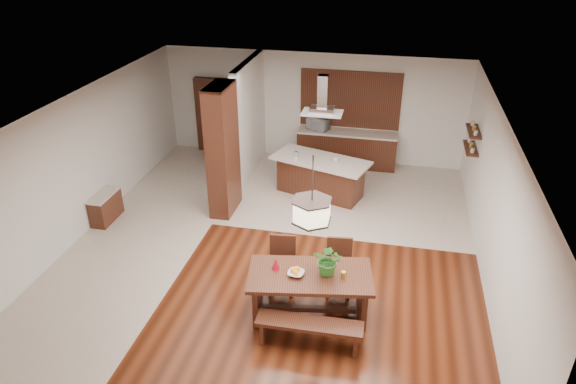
% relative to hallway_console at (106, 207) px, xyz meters
% --- Properties ---
extents(room_shell, '(9.00, 9.04, 2.92)m').
position_rel_hallway_console_xyz_m(room_shell, '(3.81, -0.20, 1.75)').
color(room_shell, '#3D180B').
rests_on(room_shell, ground).
extents(tile_hallway, '(2.50, 9.00, 0.01)m').
position_rel_hallway_console_xyz_m(tile_hallway, '(1.06, -0.20, -0.31)').
color(tile_hallway, beige).
rests_on(tile_hallway, ground).
extents(tile_kitchen, '(5.50, 4.00, 0.01)m').
position_rel_hallway_console_xyz_m(tile_kitchen, '(5.06, 2.30, -0.31)').
color(tile_kitchen, beige).
rests_on(tile_kitchen, ground).
extents(soffit_band, '(8.00, 9.00, 0.02)m').
position_rel_hallway_console_xyz_m(soffit_band, '(3.81, -0.20, 2.57)').
color(soffit_band, '#371E0D').
rests_on(soffit_band, room_shell).
extents(partition_pier, '(0.45, 1.00, 2.90)m').
position_rel_hallway_console_xyz_m(partition_pier, '(2.41, 1.00, 1.14)').
color(partition_pier, black).
rests_on(partition_pier, ground).
extents(partition_stub, '(0.18, 2.40, 2.90)m').
position_rel_hallway_console_xyz_m(partition_stub, '(2.41, 3.10, 1.14)').
color(partition_stub, silver).
rests_on(partition_stub, ground).
extents(hallway_console, '(0.37, 0.88, 0.63)m').
position_rel_hallway_console_xyz_m(hallway_console, '(0.00, 0.00, 0.00)').
color(hallway_console, black).
rests_on(hallway_console, ground).
extents(hallway_doorway, '(1.10, 0.20, 2.10)m').
position_rel_hallway_console_xyz_m(hallway_doorway, '(1.11, 4.20, 0.74)').
color(hallway_doorway, black).
rests_on(hallway_doorway, ground).
extents(rear_counter, '(2.60, 0.62, 0.95)m').
position_rel_hallway_console_xyz_m(rear_counter, '(4.81, 4.00, 0.16)').
color(rear_counter, black).
rests_on(rear_counter, ground).
extents(kitchen_window, '(2.60, 0.08, 1.50)m').
position_rel_hallway_console_xyz_m(kitchen_window, '(4.81, 4.26, 1.44)').
color(kitchen_window, '#9A662E').
rests_on(kitchen_window, room_shell).
extents(shelf_lower, '(0.26, 0.90, 0.04)m').
position_rel_hallway_console_xyz_m(shelf_lower, '(7.68, 2.40, 1.08)').
color(shelf_lower, black).
rests_on(shelf_lower, room_shell).
extents(shelf_upper, '(0.26, 0.90, 0.04)m').
position_rel_hallway_console_xyz_m(shelf_upper, '(7.68, 2.40, 1.49)').
color(shelf_upper, black).
rests_on(shelf_upper, room_shell).
extents(dining_table, '(2.12, 1.31, 0.83)m').
position_rel_hallway_console_xyz_m(dining_table, '(4.88, -2.09, 0.29)').
color(dining_table, black).
rests_on(dining_table, ground).
extents(dining_bench, '(1.64, 0.39, 0.46)m').
position_rel_hallway_console_xyz_m(dining_bench, '(5.00, -2.80, -0.08)').
color(dining_bench, black).
rests_on(dining_bench, ground).
extents(dining_chair_left, '(0.50, 0.50, 1.03)m').
position_rel_hallway_console_xyz_m(dining_chair_left, '(4.29, -1.58, 0.20)').
color(dining_chair_left, black).
rests_on(dining_chair_left, ground).
extents(dining_chair_right, '(0.50, 0.50, 1.01)m').
position_rel_hallway_console_xyz_m(dining_chair_right, '(5.27, -1.41, 0.19)').
color(dining_chair_right, black).
rests_on(dining_chair_right, ground).
extents(pendant_lantern, '(0.64, 0.64, 1.31)m').
position_rel_hallway_console_xyz_m(pendant_lantern, '(4.88, -2.09, 1.93)').
color(pendant_lantern, beige).
rests_on(pendant_lantern, room_shell).
extents(foliage_plant, '(0.52, 0.47, 0.53)m').
position_rel_hallway_console_xyz_m(foliage_plant, '(5.16, -2.03, 0.78)').
color(foliage_plant, '#2D6923').
rests_on(foliage_plant, dining_table).
extents(fruit_bowl, '(0.29, 0.29, 0.06)m').
position_rel_hallway_console_xyz_m(fruit_bowl, '(4.66, -2.17, 0.54)').
color(fruit_bowl, beige).
rests_on(fruit_bowl, dining_table).
extents(napkin_cone, '(0.15, 0.15, 0.20)m').
position_rel_hallway_console_xyz_m(napkin_cone, '(4.31, -2.07, 0.62)').
color(napkin_cone, '#A30B1E').
rests_on(napkin_cone, dining_table).
extents(gold_ornament, '(0.10, 0.10, 0.11)m').
position_rel_hallway_console_xyz_m(gold_ornament, '(5.41, -2.08, 0.57)').
color(gold_ornament, gold).
rests_on(gold_ornament, dining_table).
extents(kitchen_island, '(2.45, 1.62, 0.93)m').
position_rel_hallway_console_xyz_m(kitchen_island, '(4.38, 2.18, 0.16)').
color(kitchen_island, black).
rests_on(kitchen_island, ground).
extents(range_hood, '(0.90, 0.55, 0.87)m').
position_rel_hallway_console_xyz_m(range_hood, '(4.38, 2.18, 2.15)').
color(range_hood, silver).
rests_on(range_hood, room_shell).
extents(island_cup, '(0.14, 0.14, 0.09)m').
position_rel_hallway_console_xyz_m(island_cup, '(4.75, 2.08, 0.67)').
color(island_cup, silver).
rests_on(island_cup, kitchen_island).
extents(microwave, '(0.65, 0.55, 0.30)m').
position_rel_hallway_console_xyz_m(microwave, '(4.02, 4.01, 0.79)').
color(microwave, silver).
rests_on(microwave, rear_counter).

